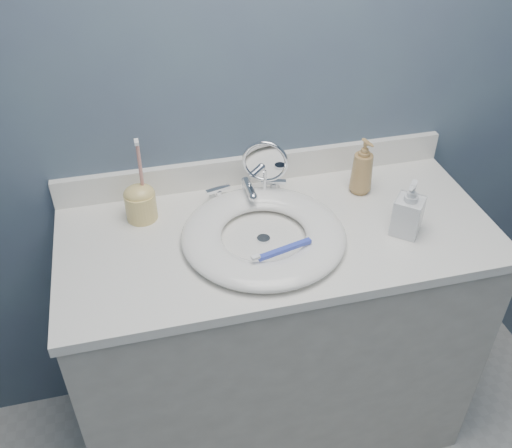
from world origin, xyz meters
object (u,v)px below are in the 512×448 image
object	(u,v)px
makeup_mirror	(265,169)
soap_bottle_clear	(409,208)
toothbrush_holder	(140,201)
soap_bottle_amber	(363,166)

from	to	relation	value
makeup_mirror	soap_bottle_clear	xyz separation A→B (m)	(0.34, -0.25, -0.03)
soap_bottle_clear	toothbrush_holder	size ratio (longest dim) A/B	0.65
soap_bottle_amber	soap_bottle_clear	distance (m)	0.22
toothbrush_holder	makeup_mirror	bearing A→B (deg)	0.82
makeup_mirror	toothbrush_holder	xyz separation A→B (m)	(-0.36, -0.01, -0.05)
soap_bottle_clear	toothbrush_holder	xyz separation A→B (m)	(-0.70, 0.24, -0.02)
soap_bottle_clear	toothbrush_holder	distance (m)	0.74
makeup_mirror	toothbrush_holder	distance (m)	0.37
makeup_mirror	toothbrush_holder	bearing A→B (deg)	-156.65
makeup_mirror	soap_bottle_clear	world-z (taller)	makeup_mirror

